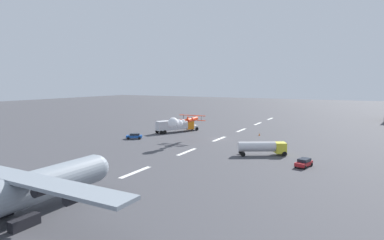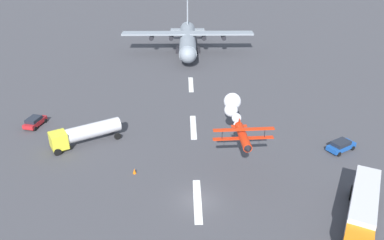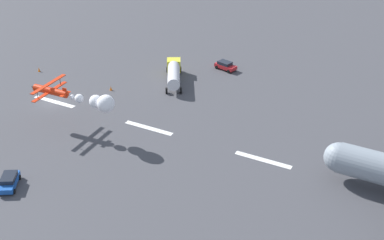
{
  "view_description": "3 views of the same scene",
  "coord_description": "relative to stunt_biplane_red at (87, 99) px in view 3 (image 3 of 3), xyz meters",
  "views": [
    {
      "loc": [
        78.52,
        33.49,
        15.34
      ],
      "look_at": [
        5.11,
        -5.63,
        5.41
      ],
      "focal_mm": 29.81,
      "sensor_mm": 36.0,
      "label": 1
    },
    {
      "loc": [
        -35.36,
        1.46,
        28.25
      ],
      "look_at": [
        13.14,
        0.33,
        3.76
      ],
      "focal_mm": 36.16,
      "sensor_mm": 36.0,
      "label": 2
    },
    {
      "loc": [
        55.86,
        -56.88,
        39.39
      ],
      "look_at": [
        25.41,
        0.0,
        3.29
      ],
      "focal_mm": 49.55,
      "sensor_mm": 36.0,
      "label": 3
    }
  ],
  "objects": [
    {
      "name": "runway_stripe_3",
      "position": [
        -11.57,
        5.44,
        -5.65
      ],
      "size": [
        8.0,
        0.9,
        0.01
      ],
      "primitive_type": "cube",
      "color": "white",
      "rests_on": "ground"
    },
    {
      "name": "airport_staff_sedan",
      "position": [
        7.48,
        30.3,
        -4.84
      ],
      "size": [
        4.33,
        2.82,
        1.52
      ],
      "color": "#B21E23",
      "rests_on": "ground"
    },
    {
      "name": "ground_plane",
      "position": [
        -11.57,
        5.44,
        -5.65
      ],
      "size": [
        440.0,
        440.0,
        0.0
      ],
      "primitive_type": "plane",
      "color": "#424247",
      "rests_on": "ground"
    },
    {
      "name": "stunt_biplane_red",
      "position": [
        0.0,
        0.0,
        0.0
      ],
      "size": [
        14.58,
        7.38,
        2.56
      ],
      "color": "red"
    },
    {
      "name": "runway_stripe_4",
      "position": [
        6.55,
        5.44,
        -5.65
      ],
      "size": [
        8.0,
        0.9,
        0.01
      ],
      "primitive_type": "cube",
      "color": "white",
      "rests_on": "ground"
    },
    {
      "name": "followme_car_yellow",
      "position": [
        -0.95,
        -15.0,
        -4.84
      ],
      "size": [
        3.73,
        4.54,
        1.52
      ],
      "color": "#194CA5",
      "rests_on": "ground"
    },
    {
      "name": "traffic_cone_near",
      "position": [
        -22.09,
        13.46,
        -5.28
      ],
      "size": [
        0.44,
        0.44,
        0.75
      ],
      "primitive_type": "cone",
      "color": "orange",
      "rests_on": "ground"
    },
    {
      "name": "runway_stripe_5",
      "position": [
        24.68,
        5.44,
        -5.65
      ],
      "size": [
        8.0,
        0.9,
        0.01
      ],
      "primitive_type": "cube",
      "color": "white",
      "rests_on": "ground"
    },
    {
      "name": "fuel_tanker_truck",
      "position": [
        1.86,
        21.08,
        -3.9
      ],
      "size": [
        7.16,
        9.87,
        2.9
      ],
      "color": "yellow",
      "rests_on": "ground"
    },
    {
      "name": "traffic_cone_far",
      "position": [
        -5.93,
        13.26,
        -5.28
      ],
      "size": [
        0.44,
        0.44,
        0.75
      ],
      "primitive_type": "cone",
      "color": "orange",
      "rests_on": "ground"
    }
  ]
}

